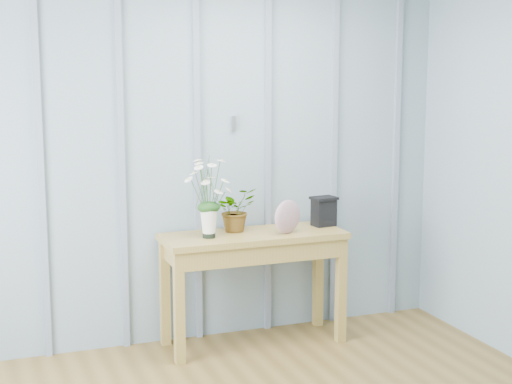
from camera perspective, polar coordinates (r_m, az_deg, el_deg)
name	(u,v)px	position (r m, az deg, el deg)	size (l,w,h in m)	color
room_shell	(223,33)	(3.80, -2.40, 11.45)	(4.00, 4.50, 2.50)	#8399A7
sideboard	(253,250)	(5.15, -0.20, -4.25)	(1.20, 0.45, 0.75)	olive
daisy_vase	(209,188)	(4.94, -3.47, 0.27)	(0.36, 0.27, 0.51)	black
spider_plant	(235,209)	(5.16, -1.51, -1.28)	(0.26, 0.23, 0.29)	#143E13
felt_disc_vessel	(287,217)	(5.09, 2.30, -1.81)	(0.22, 0.06, 0.22)	#844162
carved_box	(324,211)	(5.35, 4.95, -1.39)	(0.18, 0.15, 0.20)	black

